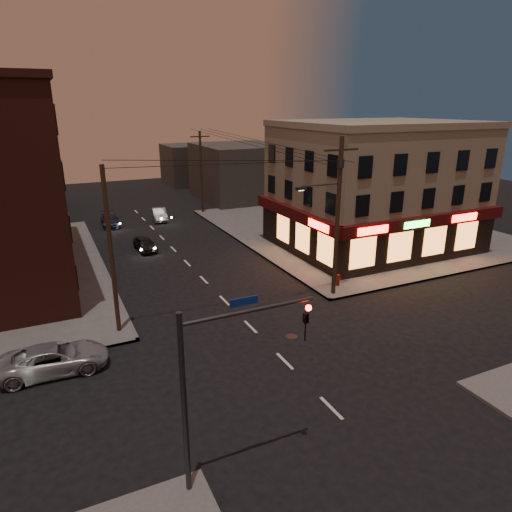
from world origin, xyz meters
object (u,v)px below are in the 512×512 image
sedan_mid (159,214)px  fire_hydrant (338,279)px  suv_cross (54,359)px  sedan_near (145,244)px  sedan_far (110,220)px

sedan_mid → fire_hydrant: bearing=-67.8°
suv_cross → sedan_mid: suv_cross is taller
sedan_near → sedan_mid: sedan_mid is taller
fire_hydrant → sedan_near: bearing=125.9°
sedan_mid → sedan_far: 5.17m
suv_cross → fire_hydrant: suv_cross is taller
suv_cross → sedan_far: (6.46, 26.69, -0.06)m
sedan_near → sedan_mid: (3.75, 10.08, 0.05)m
suv_cross → sedan_far: suv_cross is taller
suv_cross → sedan_mid: 29.30m
suv_cross → sedan_near: (7.87, 16.82, -0.07)m
sedan_near → sedan_far: sedan_far is taller
fire_hydrant → sedan_far: bearing=115.8°
fire_hydrant → suv_cross: bearing=-170.8°
sedan_near → suv_cross: bearing=-119.2°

